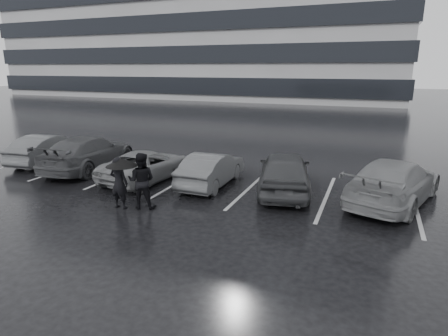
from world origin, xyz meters
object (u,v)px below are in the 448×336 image
at_px(car_west_d, 48,149).
at_px(car_east, 394,182).
at_px(car_west_b, 147,165).
at_px(pedestrian_left, 119,183).
at_px(pedestrian_right, 141,181).
at_px(car_main, 284,172).
at_px(car_west_a, 211,169).
at_px(car_west_c, 89,153).

bearing_deg(car_west_d, car_east, 173.67).
relative_size(car_west_b, pedestrian_left, 2.55).
bearing_deg(car_east, pedestrian_right, 42.85).
relative_size(car_main, car_east, 0.87).
xyz_separation_m(car_west_a, pedestrian_left, (-1.71, -3.33, 0.21)).
distance_m(car_west_a, car_west_b, 2.70).
height_order(pedestrian_left, pedestrian_right, pedestrian_right).
bearing_deg(car_east, car_west_d, 18.25).
height_order(car_west_d, car_east, car_east).
relative_size(car_west_c, pedestrian_left, 3.02).
bearing_deg(car_west_d, car_west_b, 167.11).
bearing_deg(car_west_d, pedestrian_right, 148.92).
distance_m(car_main, car_east, 3.60).
height_order(car_west_a, car_west_d, car_west_d).
bearing_deg(car_west_a, car_west_b, 6.21).
distance_m(car_west_a, car_east, 6.37).
relative_size(car_west_a, pedestrian_left, 2.27).
distance_m(car_west_a, car_west_c, 5.94).
xyz_separation_m(car_main, pedestrian_right, (-3.82, -3.27, 0.15)).
xyz_separation_m(car_west_a, car_west_d, (-8.51, 0.29, 0.05)).
xyz_separation_m(car_main, car_west_a, (-2.76, -0.22, -0.12)).
bearing_deg(car_main, pedestrian_left, 25.65).
bearing_deg(car_west_a, pedestrian_right, 70.14).
bearing_deg(car_west_a, car_east, -176.51).
bearing_deg(car_west_b, car_west_d, -1.75).
height_order(car_west_a, pedestrian_left, pedestrian_left).
bearing_deg(pedestrian_right, car_west_c, -49.50).
bearing_deg(car_west_c, car_east, 175.55).
bearing_deg(car_west_a, car_main, -175.97).
distance_m(car_west_d, car_east, 14.86).
bearing_deg(car_main, car_west_b, -7.19).
relative_size(car_west_c, pedestrian_right, 2.81).
bearing_deg(car_west_c, car_main, 174.71).
bearing_deg(car_west_a, car_west_d, -2.50).
bearing_deg(car_west_c, pedestrian_left, 134.87).
distance_m(car_west_b, pedestrian_left, 3.18).
bearing_deg(car_west_d, car_west_c, 168.96).
bearing_deg(car_main, car_east, 170.78).
relative_size(car_main, car_west_c, 0.87).
xyz_separation_m(car_east, pedestrian_right, (-7.42, -3.49, 0.17)).
height_order(car_main, car_west_c, car_main).
distance_m(car_main, car_west_a, 2.77).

